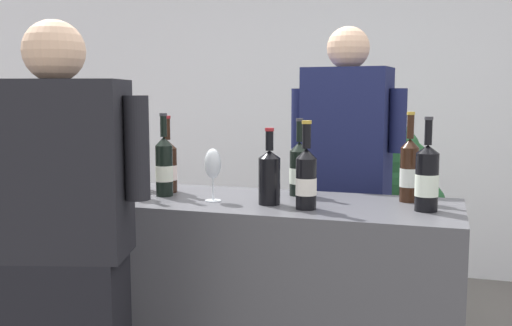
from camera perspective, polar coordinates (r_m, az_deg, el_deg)
wall_back at (r=4.90m, az=7.94°, el=6.24°), size 8.00×0.10×2.80m
counter at (r=2.56m, az=-2.74°, el=-14.67°), size 1.85×0.57×1.01m
wine_bottle_0 at (r=2.55m, az=-15.98°, el=-0.28°), size 0.08×0.08×0.35m
wine_bottle_1 at (r=2.18m, az=4.87°, el=-1.44°), size 0.08×0.08×0.33m
wine_bottle_2 at (r=2.49m, az=-12.06°, el=-0.41°), size 0.08×0.08×0.35m
wine_bottle_3 at (r=2.48m, az=-8.86°, el=-0.29°), size 0.07×0.07×0.35m
wine_bottle_4 at (r=2.58m, az=-8.57°, el=-0.24°), size 0.09×0.09×0.33m
wine_bottle_5 at (r=2.27m, az=1.30°, el=-1.21°), size 0.08×0.08×0.30m
wine_bottle_6 at (r=2.69m, az=-11.48°, el=0.12°), size 0.07×0.07×0.33m
wine_bottle_7 at (r=2.23m, az=16.18°, el=-1.43°), size 0.08×0.08×0.34m
wine_bottle_8 at (r=2.40m, az=14.58°, el=-0.64°), size 0.07×0.07×0.36m
wine_bottle_9 at (r=2.47m, az=4.19°, el=-0.57°), size 0.08×0.08×0.32m
wine_glass at (r=2.34m, az=-4.19°, el=-0.24°), size 0.07×0.07×0.21m
ice_bucket at (r=2.86m, az=-15.51°, el=0.08°), size 0.23×0.23×0.21m
person_server at (r=2.90m, az=8.62°, el=-4.86°), size 0.56×0.28×1.75m
person_guest at (r=2.09m, az=-18.13°, el=-11.06°), size 0.57×0.35×1.67m
potted_shrub at (r=3.56m, az=13.08°, el=-3.68°), size 0.61×0.52×1.30m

